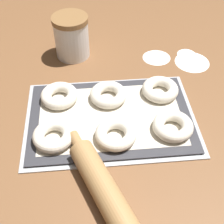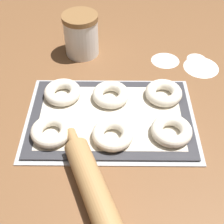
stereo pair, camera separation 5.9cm
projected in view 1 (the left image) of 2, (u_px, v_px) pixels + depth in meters
ground_plane at (110, 116)px, 0.87m from camera, size 2.80×2.80×0.00m
baking_tray at (112, 118)px, 0.86m from camera, size 0.46×0.32×0.01m
baking_mat at (112, 116)px, 0.85m from camera, size 0.44×0.29×0.00m
bagel_front_left at (54, 136)px, 0.78m from camera, size 0.11×0.11×0.03m
bagel_front_center at (116, 134)px, 0.79m from camera, size 0.11×0.11×0.03m
bagel_front_right at (173, 126)px, 0.80m from camera, size 0.11×0.11×0.03m
bagel_back_left at (59, 96)px, 0.88m from camera, size 0.11×0.11×0.03m
bagel_back_center at (109, 95)px, 0.89m from camera, size 0.11×0.11×0.03m
bagel_back_right at (160, 89)px, 0.90m from camera, size 0.11×0.11×0.03m
flour_canister at (72, 36)px, 1.02m from camera, size 0.12×0.12×0.14m
rolling_pin at (109, 199)px, 0.66m from camera, size 0.18×0.38×0.06m
flour_patch_near at (192, 62)px, 1.04m from camera, size 0.11×0.12×0.00m
flour_patch_far at (157, 57)px, 1.06m from camera, size 0.09×0.09×0.00m
flour_patch_side at (187, 54)px, 1.07m from camera, size 0.07×0.07×0.00m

